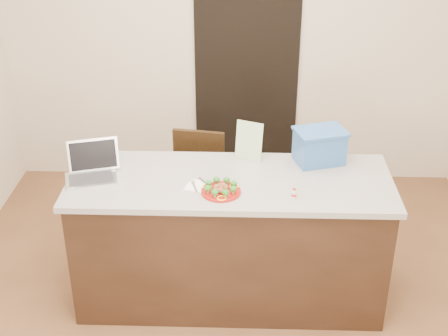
{
  "coord_description": "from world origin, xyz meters",
  "views": [
    {
      "loc": [
        0.07,
        -3.2,
        2.84
      ],
      "look_at": [
        -0.04,
        0.2,
        1.03
      ],
      "focal_mm": 50.0,
      "sensor_mm": 36.0,
      "label": 1
    }
  ],
  "objects_px": {
    "napkin": "(198,186)",
    "blue_box": "(319,146)",
    "island": "(230,239)",
    "plate": "(221,191)",
    "yogurt_bottle": "(294,194)",
    "laptop": "(92,167)",
    "chair": "(198,182)"
  },
  "relations": [
    {
      "from": "island",
      "to": "blue_box",
      "type": "relative_size",
      "value": 5.47
    },
    {
      "from": "plate",
      "to": "blue_box",
      "type": "xyz_separation_m",
      "value": [
        0.64,
        0.43,
        0.11
      ]
    },
    {
      "from": "island",
      "to": "yogurt_bottle",
      "type": "relative_size",
      "value": 32.91
    },
    {
      "from": "yogurt_bottle",
      "to": "blue_box",
      "type": "bearing_deg",
      "value": 67.83
    },
    {
      "from": "island",
      "to": "napkin",
      "type": "xyz_separation_m",
      "value": [
        -0.2,
        -0.1,
        0.46
      ]
    },
    {
      "from": "chair",
      "to": "blue_box",
      "type": "bearing_deg",
      "value": -17.78
    },
    {
      "from": "laptop",
      "to": "yogurt_bottle",
      "type": "bearing_deg",
      "value": -26.73
    },
    {
      "from": "island",
      "to": "blue_box",
      "type": "height_order",
      "value": "blue_box"
    },
    {
      "from": "blue_box",
      "to": "yogurt_bottle",
      "type": "bearing_deg",
      "value": -129.33
    },
    {
      "from": "yogurt_bottle",
      "to": "blue_box",
      "type": "height_order",
      "value": "blue_box"
    },
    {
      "from": "yogurt_bottle",
      "to": "laptop",
      "type": "relative_size",
      "value": 0.17
    },
    {
      "from": "island",
      "to": "chair",
      "type": "height_order",
      "value": "island"
    },
    {
      "from": "napkin",
      "to": "plate",
      "type": "bearing_deg",
      "value": -26.56
    },
    {
      "from": "plate",
      "to": "napkin",
      "type": "relative_size",
      "value": 1.71
    },
    {
      "from": "napkin",
      "to": "blue_box",
      "type": "relative_size",
      "value": 0.38
    },
    {
      "from": "plate",
      "to": "laptop",
      "type": "bearing_deg",
      "value": 167.2
    },
    {
      "from": "napkin",
      "to": "chair",
      "type": "xyz_separation_m",
      "value": [
        -0.06,
        0.79,
        -0.42
      ]
    },
    {
      "from": "island",
      "to": "plate",
      "type": "xyz_separation_m",
      "value": [
        -0.05,
        -0.17,
        0.47
      ]
    },
    {
      "from": "island",
      "to": "laptop",
      "type": "xyz_separation_m",
      "value": [
        -0.88,
        0.02,
        0.52
      ]
    },
    {
      "from": "island",
      "to": "napkin",
      "type": "height_order",
      "value": "napkin"
    },
    {
      "from": "island",
      "to": "chair",
      "type": "distance_m",
      "value": 0.74
    },
    {
      "from": "laptop",
      "to": "chair",
      "type": "distance_m",
      "value": 1.03
    },
    {
      "from": "plate",
      "to": "chair",
      "type": "height_order",
      "value": "plate"
    },
    {
      "from": "napkin",
      "to": "blue_box",
      "type": "height_order",
      "value": "blue_box"
    },
    {
      "from": "plate",
      "to": "chair",
      "type": "xyz_separation_m",
      "value": [
        -0.21,
        0.86,
        -0.42
      ]
    },
    {
      "from": "chair",
      "to": "laptop",
      "type": "bearing_deg",
      "value": -123.21
    },
    {
      "from": "laptop",
      "to": "plate",
      "type": "bearing_deg",
      "value": -29.13
    },
    {
      "from": "plate",
      "to": "island",
      "type": "bearing_deg",
      "value": 72.5
    },
    {
      "from": "island",
      "to": "plate",
      "type": "height_order",
      "value": "plate"
    },
    {
      "from": "island",
      "to": "plate",
      "type": "relative_size",
      "value": 8.47
    },
    {
      "from": "napkin",
      "to": "yogurt_bottle",
      "type": "height_order",
      "value": "yogurt_bottle"
    },
    {
      "from": "blue_box",
      "to": "chair",
      "type": "relative_size",
      "value": 0.42
    }
  ]
}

